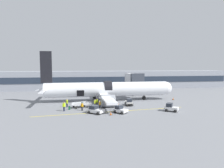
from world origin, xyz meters
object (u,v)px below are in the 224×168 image
Objects in this scene: baggage_tug_lead at (171,108)px; baggage_tug_rear at (129,102)px; airplane at (106,90)px; baggage_tug_spare at (95,110)px; ground_crew_marshal at (64,106)px; ground_crew_driver at (97,102)px; baggage_tug_mid at (120,110)px; ground_crew_supervisor at (100,104)px; baggage_cart_loading at (81,105)px; ground_crew_loader_a at (67,103)px; ground_crew_helper at (82,106)px; suitcase_on_tarmac_spare at (91,107)px; ground_crew_loader_b at (95,103)px; suitcase_on_tarmac_upright at (69,108)px.

baggage_tug_rear is at bearing 133.88° from baggage_tug_lead.
airplane reaches higher than baggage_tug_spare.
ground_crew_driver is at bearing 30.61° from ground_crew_marshal.
ground_crew_supervisor is (-3.35, 4.29, 0.27)m from baggage_tug_mid.
ground_crew_supervisor reaches higher than baggage_tug_lead.
baggage_cart_loading is 3.01m from ground_crew_loader_a.
airplane is 9.20m from ground_crew_supervisor.
ground_crew_helper is at bearing 168.22° from baggage_tug_lead.
baggage_tug_spare is at bearing -66.16° from baggage_cart_loading.
ground_crew_driver is (-3.67, 7.28, 0.25)m from baggage_tug_mid.
suitcase_on_tarmac_spare is at bearing 138.69° from baggage_tug_mid.
ground_crew_loader_a is at bearing 159.06° from ground_crew_supervisor.
baggage_tug_spare is 1.91× the size of ground_crew_loader_a.
baggage_tug_rear is at bearing 37.21° from baggage_tug_spare.
ground_crew_marshal is (-6.19, -2.61, 0.09)m from ground_crew_loader_b.
ground_crew_helper is at bearing -1.15° from ground_crew_marshal.
ground_crew_supervisor is (0.32, -2.99, 0.02)m from ground_crew_driver.
ground_crew_driver reaches higher than baggage_tug_mid.
airplane is 20.52× the size of ground_crew_loader_b.
suitcase_on_tarmac_spare is at bearing -117.15° from ground_crew_driver.
baggage_tug_rear is 1.80× the size of ground_crew_loader_b.
suitcase_on_tarmac_upright is (-6.07, 0.04, -0.53)m from ground_crew_supervisor.
ground_crew_driver is 2.28× the size of suitcase_on_tarmac_spare.
suitcase_on_tarmac_spare is (-0.52, 3.95, -0.33)m from baggage_tug_spare.
ground_crew_loader_a reaches higher than ground_crew_helper.
ground_crew_loader_b is at bearing -8.86° from ground_crew_loader_a.
baggage_tug_rear is 1.63× the size of ground_crew_marshal.
ground_crew_supervisor is 7.08m from ground_crew_marshal.
ground_crew_helper is at bearing -128.94° from ground_crew_driver.
ground_crew_loader_a reaches higher than suitcase_on_tarmac_upright.
baggage_cart_loading is at bearing 92.80° from ground_crew_helper.
ground_crew_marshal is (-10.37, 3.31, 0.36)m from baggage_tug_mid.
ground_crew_supervisor is at bearing -161.38° from baggage_tug_rear.
ground_crew_supervisor is at bearing -26.95° from baggage_cart_loading.
ground_crew_loader_a is 4.72m from ground_crew_helper.
ground_crew_loader_b is 5.50m from suitcase_on_tarmac_upright.
ground_crew_driver reaches higher than suitcase_on_tarmac_upright.
baggage_tug_spare is (-7.90, -6.00, -0.03)m from baggage_tug_rear.
ground_crew_driver is at bearing 96.11° from ground_crew_supervisor.
airplane is at bearing 58.37° from ground_crew_helper.
ground_crew_loader_a is 2.63m from suitcase_on_tarmac_upright.
baggage_tug_lead is (10.81, -13.21, -2.14)m from airplane.
ground_crew_loader_a is (-10.00, 6.83, 0.32)m from baggage_tug_mid.
baggage_tug_rear is 10.77m from ground_crew_helper.
suitcase_on_tarmac_spare is (-8.43, -2.05, -0.36)m from baggage_tug_rear.
ground_crew_marshal is at bearing 162.28° from baggage_tug_mid.
airplane is at bearing 64.39° from ground_crew_driver.
ground_crew_marshal is (-3.44, 0.07, 0.13)m from ground_crew_helper.
ground_crew_supervisor is at bearing -63.06° from ground_crew_loader_b.
ground_crew_driver is (6.32, 0.44, -0.07)m from ground_crew_loader_a.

